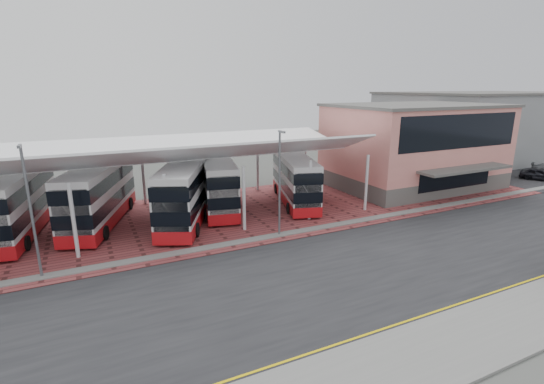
# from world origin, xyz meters

# --- Properties ---
(ground) EXTENTS (140.00, 140.00, 0.00)m
(ground) POSITION_xyz_m (0.00, 0.00, 0.00)
(ground) COLOR #464843
(road) EXTENTS (120.00, 14.00, 0.02)m
(road) POSITION_xyz_m (0.00, -1.00, 0.01)
(road) COLOR black
(road) RESTS_ON ground
(forecourt) EXTENTS (72.00, 16.00, 0.06)m
(forecourt) POSITION_xyz_m (2.00, 13.00, 0.03)
(forecourt) COLOR brown
(forecourt) RESTS_ON ground
(sidewalk) EXTENTS (120.00, 4.00, 0.14)m
(sidewalk) POSITION_xyz_m (0.00, -9.00, 0.07)
(sidewalk) COLOR slate
(sidewalk) RESTS_ON ground
(north_kerb) EXTENTS (120.00, 0.80, 0.14)m
(north_kerb) POSITION_xyz_m (0.00, 6.20, 0.07)
(north_kerb) COLOR slate
(north_kerb) RESTS_ON ground
(yellow_line_near) EXTENTS (120.00, 0.12, 0.01)m
(yellow_line_near) POSITION_xyz_m (0.00, -7.00, 0.03)
(yellow_line_near) COLOR #E6C100
(yellow_line_near) RESTS_ON road
(yellow_line_far) EXTENTS (120.00, 0.12, 0.01)m
(yellow_line_far) POSITION_xyz_m (0.00, -6.70, 0.03)
(yellow_line_far) COLOR #E6C100
(yellow_line_far) RESTS_ON road
(canopy) EXTENTS (37.00, 11.63, 7.07)m
(canopy) POSITION_xyz_m (-6.00, 13.94, 5.80)
(canopy) COLOR silver
(canopy) RESTS_ON ground
(terminal) EXTENTS (18.40, 14.40, 9.25)m
(terminal) POSITION_xyz_m (23.00, 13.92, 4.66)
(terminal) COLOR #555350
(terminal) RESTS_ON ground
(warehouse) EXTENTS (30.50, 20.50, 10.25)m
(warehouse) POSITION_xyz_m (48.00, 24.00, 5.15)
(warehouse) COLOR slate
(warehouse) RESTS_ON ground
(lamp_west) EXTENTS (0.16, 0.90, 8.07)m
(lamp_west) POSITION_xyz_m (-14.00, 6.27, 4.36)
(lamp_west) COLOR slate
(lamp_west) RESTS_ON ground
(lamp_east) EXTENTS (0.16, 0.90, 8.07)m
(lamp_east) POSITION_xyz_m (2.00, 6.27, 4.36)
(lamp_east) COLOR slate
(lamp_east) RESTS_ON ground
(bus_1) EXTENTS (4.65, 12.12, 4.88)m
(bus_1) POSITION_xyz_m (-15.90, 15.17, 2.48)
(bus_1) COLOR #BDBDBF
(bus_1) RESTS_ON forecourt
(bus_2) EXTENTS (6.66, 12.21, 4.94)m
(bus_2) POSITION_xyz_m (-10.13, 15.07, 2.51)
(bus_2) COLOR #BDBDBF
(bus_2) RESTS_ON forecourt
(bus_3) EXTENTS (7.53, 12.22, 5.00)m
(bus_3) POSITION_xyz_m (-3.52, 12.74, 2.55)
(bus_3) COLOR #BDBDBF
(bus_3) RESTS_ON forecourt
(bus_4) EXTENTS (5.08, 11.80, 4.74)m
(bus_4) POSITION_xyz_m (-0.03, 15.14, 2.41)
(bus_4) COLOR #BDBDBF
(bus_4) RESTS_ON forecourt
(bus_5) EXTENTS (5.73, 11.38, 4.58)m
(bus_5) POSITION_xyz_m (7.34, 13.54, 2.34)
(bus_5) COLOR #BDBDBF
(bus_5) RESTS_ON forecourt
(carpark_car_a) EXTENTS (3.43, 4.42, 1.41)m
(carpark_car_a) POSITION_xyz_m (38.77, 8.89, 0.78)
(carpark_car_a) COLOR black
(carpark_car_a) RESTS_ON carpark_surface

